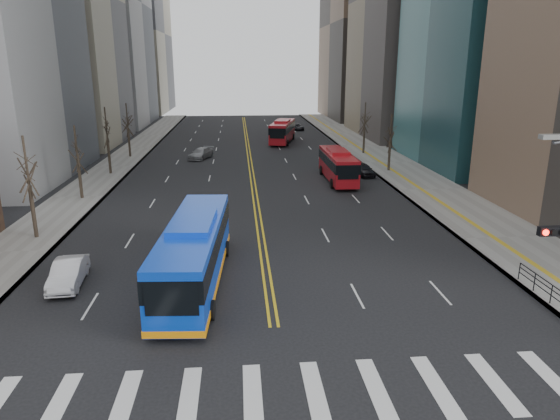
% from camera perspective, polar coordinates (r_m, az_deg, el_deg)
% --- Properties ---
extents(ground, '(220.00, 220.00, 0.00)m').
position_cam_1_polar(ground, '(20.02, 0.47, -20.30)').
color(ground, black).
extents(sidewalk_right, '(7.00, 130.00, 0.15)m').
position_cam_1_polar(sidewalk_right, '(65.01, 12.29, 5.32)').
color(sidewalk_right, gray).
rests_on(sidewalk_right, ground).
extents(sidewalk_left, '(5.00, 130.00, 0.15)m').
position_cam_1_polar(sidewalk_left, '(63.94, -18.39, 4.68)').
color(sidewalk_left, gray).
rests_on(sidewalk_left, ground).
extents(crosswalk, '(26.70, 4.00, 0.01)m').
position_cam_1_polar(crosswalk, '(20.02, 0.47, -20.28)').
color(crosswalk, silver).
rests_on(crosswalk, ground).
extents(centerline, '(0.55, 100.00, 0.01)m').
position_cam_1_polar(centerline, '(72.03, -3.62, 6.63)').
color(centerline, gold).
rests_on(centerline, ground).
extents(pedestrian_railing, '(0.06, 6.06, 1.02)m').
position_cam_1_polar(pedestrian_railing, '(29.29, 28.63, -8.15)').
color(pedestrian_railing, black).
rests_on(pedestrian_railing, sidewalk_right).
extents(street_trees, '(35.20, 47.20, 7.60)m').
position_cam_1_polar(street_trees, '(51.38, -11.26, 8.00)').
color(street_trees, '#32291F').
rests_on(street_trees, ground).
extents(blue_bus, '(3.68, 13.38, 3.82)m').
position_cam_1_polar(blue_bus, '(28.27, -9.78, -4.57)').
color(blue_bus, blue).
rests_on(blue_bus, ground).
extents(red_bus_near, '(2.72, 10.54, 3.36)m').
position_cam_1_polar(red_bus_near, '(53.58, 6.63, 5.27)').
color(red_bus_near, '#A41119').
rests_on(red_bus_near, ground).
extents(red_bus_far, '(5.20, 11.70, 3.61)m').
position_cam_1_polar(red_bus_far, '(80.77, 0.29, 9.13)').
color(red_bus_far, '#A41119').
rests_on(red_bus_far, ground).
extents(car_white, '(1.86, 4.45, 1.43)m').
position_cam_1_polar(car_white, '(30.56, -23.04, -6.66)').
color(car_white, silver).
rests_on(car_white, ground).
extents(car_dark_mid, '(2.14, 4.19, 1.36)m').
position_cam_1_polar(car_dark_mid, '(56.86, 9.54, 4.57)').
color(car_dark_mid, black).
rests_on(car_dark_mid, ground).
extents(car_silver, '(3.68, 5.24, 1.41)m').
position_cam_1_polar(car_silver, '(67.36, -9.03, 6.40)').
color(car_silver, gray).
rests_on(car_silver, ground).
extents(car_dark_far, '(2.33, 4.35, 1.16)m').
position_cam_1_polar(car_dark_far, '(97.11, 2.01, 9.46)').
color(car_dark_far, black).
rests_on(car_dark_far, ground).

